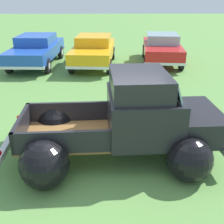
% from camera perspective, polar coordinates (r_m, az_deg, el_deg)
% --- Properties ---
extents(ground_plane, '(80.00, 80.00, 0.00)m').
position_cam_1_polar(ground_plane, '(6.37, 0.09, -8.81)').
color(ground_plane, '#609347').
extents(vintage_pickup_truck, '(4.71, 2.95, 1.96)m').
position_cam_1_polar(vintage_pickup_truck, '(6.03, 3.78, -2.60)').
color(vintage_pickup_truck, black).
rests_on(vintage_pickup_truck, ground).
extents(show_car_0, '(2.10, 4.75, 1.43)m').
position_cam_1_polar(show_car_0, '(14.35, -15.35, 12.47)').
color(show_car_0, black).
rests_on(show_car_0, ground).
extents(show_car_1, '(2.20, 4.55, 1.43)m').
position_cam_1_polar(show_car_1, '(13.79, -3.81, 12.79)').
color(show_car_1, black).
rests_on(show_car_1, ground).
extents(show_car_2, '(2.24, 4.35, 1.43)m').
position_cam_1_polar(show_car_2, '(14.49, 10.25, 13.00)').
color(show_car_2, black).
rests_on(show_car_2, ground).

